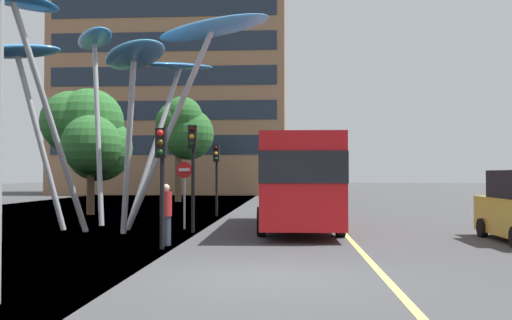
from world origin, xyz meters
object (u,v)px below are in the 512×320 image
(traffic_light_kerb_far, at_px, (193,155))
(traffic_light_island_mid, at_px, (216,165))
(traffic_light_kerb_near, at_px, (161,161))
(no_entry_sign, at_px, (184,184))
(pedestrian, at_px, (166,215))
(red_bus, at_px, (298,177))
(leaf_sculpture, at_px, (111,56))

(traffic_light_kerb_far, distance_m, traffic_light_island_mid, 7.61)
(traffic_light_kerb_near, xyz_separation_m, no_entry_sign, (-0.44, 5.54, -0.71))
(traffic_light_island_mid, relative_size, pedestrian, 1.96)
(red_bus, distance_m, traffic_light_island_mid, 7.00)
(leaf_sculpture, height_order, pedestrian, leaf_sculpture)
(traffic_light_kerb_far, distance_m, pedestrian, 3.80)
(red_bus, distance_m, traffic_light_kerb_far, 4.13)
(leaf_sculpture, bearing_deg, pedestrian, -54.91)
(red_bus, relative_size, traffic_light_kerb_far, 2.63)
(traffic_light_kerb_near, bearing_deg, leaf_sculpture, 120.92)
(no_entry_sign, bearing_deg, traffic_light_kerb_near, -85.41)
(traffic_light_kerb_far, bearing_deg, traffic_light_kerb_near, -91.31)
(traffic_light_island_mid, bearing_deg, no_entry_sign, -93.18)
(traffic_light_kerb_far, xyz_separation_m, pedestrian, (-0.17, -3.34, -1.81))
(traffic_light_kerb_near, relative_size, no_entry_sign, 1.31)
(red_bus, xyz_separation_m, no_entry_sign, (-4.19, -0.45, -0.27))
(traffic_light_kerb_near, bearing_deg, no_entry_sign, 94.59)
(red_bus, height_order, traffic_light_kerb_far, traffic_light_kerb_far)
(no_entry_sign, bearing_deg, pedestrian, -85.46)
(red_bus, bearing_deg, pedestrian, -126.77)
(leaf_sculpture, distance_m, no_entry_sign, 5.43)
(traffic_light_kerb_far, relative_size, traffic_light_island_mid, 1.09)
(red_bus, relative_size, no_entry_sign, 3.92)
(no_entry_sign, bearing_deg, traffic_light_kerb_far, -67.80)
(leaf_sculpture, xyz_separation_m, pedestrian, (3.06, -4.36, -5.49))
(traffic_light_island_mid, height_order, no_entry_sign, traffic_light_island_mid)
(traffic_light_kerb_near, height_order, traffic_light_kerb_far, traffic_light_kerb_far)
(leaf_sculpture, distance_m, traffic_light_kerb_far, 5.00)
(traffic_light_kerb_near, xyz_separation_m, pedestrian, (-0.07, 0.88, -1.49))
(pedestrian, distance_m, no_entry_sign, 4.74)
(traffic_light_kerb_far, bearing_deg, red_bus, 25.94)
(red_bus, relative_size, pedestrian, 5.60)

